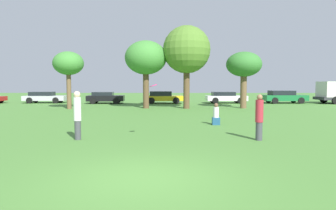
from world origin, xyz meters
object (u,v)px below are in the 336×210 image
object	(u,v)px
person_catcher	(259,117)
tree_3	(244,65)
parked_car_white	(225,97)
parked_car_green	(284,97)
person_thrower	(77,114)
parked_car_yellow	(163,97)
parked_car_black	(105,97)
parked_car_silver	(44,97)
tree_0	(68,64)
frisbee	(153,86)
bystander_sitting	(216,116)
tree_2	(187,50)
tree_1	(146,58)

from	to	relation	value
person_catcher	tree_3	distance (m)	15.62
parked_car_white	person_catcher	bearing A→B (deg)	-99.76
parked_car_green	parked_car_white	bearing A→B (deg)	176.87
parked_car_white	parked_car_green	bearing A→B (deg)	-3.13
person_thrower	tree_3	xyz separation A→B (m)	(9.86, 15.02, 2.69)
person_thrower	tree_3	world-z (taller)	tree_3
person_catcher	parked_car_yellow	distance (m)	21.64
tree_3	parked_car_black	world-z (taller)	tree_3
person_thrower	parked_car_silver	world-z (taller)	person_thrower
tree_0	parked_car_white	xyz separation A→B (m)	(14.38, 7.47, -3.08)
frisbee	tree_0	size ratio (longest dim) A/B	0.06
bystander_sitting	parked_car_silver	world-z (taller)	parked_car_silver
frisbee	tree_0	bearing A→B (deg)	119.04
frisbee	person_catcher	bearing A→B (deg)	-0.56
tree_3	frisbee	bearing A→B (deg)	-114.76
person_thrower	parked_car_green	world-z (taller)	person_thrower
frisbee	parked_car_white	xyz separation A→B (m)	(6.55, 21.57, -1.43)
bystander_sitting	tree_0	distance (m)	14.96
bystander_sitting	tree_2	bearing A→B (deg)	95.63
person_thrower	parked_car_white	world-z (taller)	person_thrower
person_catcher	bystander_sitting	xyz separation A→B (m)	(-1.01, 4.38, -0.42)
person_catcher	parked_car_black	world-z (taller)	person_catcher
tree_3	parked_car_yellow	distance (m)	9.86
tree_2	parked_car_yellow	size ratio (longest dim) A/B	1.65
person_thrower	parked_car_green	size ratio (longest dim) A/B	0.41
frisbee	tree_1	world-z (taller)	tree_1
parked_car_yellow	tree_0	bearing A→B (deg)	-140.30
parked_car_green	tree_3	bearing A→B (deg)	-134.97
tree_0	person_thrower	bearing A→B (deg)	-70.78
parked_car_silver	parked_car_yellow	distance (m)	12.86
tree_0	frisbee	bearing A→B (deg)	-60.96
frisbee	tree_0	world-z (taller)	tree_0
tree_1	parked_car_silver	size ratio (longest dim) A/B	1.28
frisbee	tree_3	bearing A→B (deg)	65.24
parked_car_yellow	parked_car_green	world-z (taller)	parked_car_green
tree_1	tree_0	bearing A→B (deg)	-173.06
frisbee	parked_car_yellow	xyz separation A→B (m)	(-0.18, 21.18, -1.40)
tree_2	parked_car_black	world-z (taller)	tree_2
person_thrower	parked_car_green	bearing A→B (deg)	54.50
person_catcher	tree_3	xyz separation A→B (m)	(2.91, 15.09, 2.77)
frisbee	parked_car_silver	distance (m)	25.44
parked_car_white	tree_2	bearing A→B (deg)	-126.34
parked_car_yellow	parked_car_green	size ratio (longest dim) A/B	0.92
tree_3	parked_car_silver	xyz separation A→B (m)	(-19.97, 6.76, -3.03)
person_catcher	parked_car_white	size ratio (longest dim) A/B	0.40
parked_car_silver	parked_car_green	world-z (taller)	parked_car_green
tree_3	parked_car_yellow	size ratio (longest dim) A/B	1.15
tree_2	tree_3	bearing A→B (deg)	4.80
tree_1	person_thrower	bearing A→B (deg)	-95.66
person_thrower	parked_car_yellow	xyz separation A→B (m)	(2.74, 21.15, -0.30)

